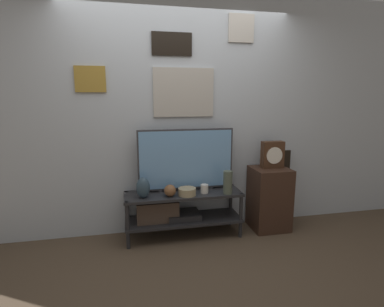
{
  "coord_description": "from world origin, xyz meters",
  "views": [
    {
      "loc": [
        -0.57,
        -2.89,
        1.57
      ],
      "look_at": [
        0.1,
        0.24,
        0.95
      ],
      "focal_mm": 28.0,
      "sensor_mm": 36.0,
      "label": 1
    }
  ],
  "objects_px": {
    "vase_wide_bowl": "(187,192)",
    "mantel_clock": "(272,155)",
    "television": "(186,159)",
    "vase_urn_stoneware": "(143,188)",
    "vase_tall_ceramic": "(228,182)",
    "vase_round_glass": "(170,191)",
    "candle_jar": "(204,189)"
  },
  "relations": [
    {
      "from": "vase_wide_bowl",
      "to": "mantel_clock",
      "type": "xyz_separation_m",
      "value": [
        1.04,
        0.11,
        0.34
      ]
    },
    {
      "from": "television",
      "to": "vase_urn_stoneware",
      "type": "relative_size",
      "value": 4.85
    },
    {
      "from": "vase_tall_ceramic",
      "to": "vase_round_glass",
      "type": "relative_size",
      "value": 1.99
    },
    {
      "from": "television",
      "to": "candle_jar",
      "type": "relative_size",
      "value": 11.22
    },
    {
      "from": "television",
      "to": "vase_round_glass",
      "type": "height_order",
      "value": "television"
    },
    {
      "from": "mantel_clock",
      "to": "vase_wide_bowl",
      "type": "bearing_deg",
      "value": -173.98
    },
    {
      "from": "vase_round_glass",
      "to": "vase_wide_bowl",
      "type": "relative_size",
      "value": 0.67
    },
    {
      "from": "television",
      "to": "candle_jar",
      "type": "bearing_deg",
      "value": -38.72
    },
    {
      "from": "vase_tall_ceramic",
      "to": "vase_round_glass",
      "type": "xyz_separation_m",
      "value": [
        -0.63,
        0.04,
        -0.06
      ]
    },
    {
      "from": "vase_tall_ceramic",
      "to": "candle_jar",
      "type": "distance_m",
      "value": 0.27
    },
    {
      "from": "vase_round_glass",
      "to": "candle_jar",
      "type": "distance_m",
      "value": 0.39
    },
    {
      "from": "television",
      "to": "candle_jar",
      "type": "height_order",
      "value": "television"
    },
    {
      "from": "vase_urn_stoneware",
      "to": "vase_round_glass",
      "type": "distance_m",
      "value": 0.29
    },
    {
      "from": "vase_wide_bowl",
      "to": "candle_jar",
      "type": "xyz_separation_m",
      "value": [
        0.2,
        0.04,
        0.01
      ]
    },
    {
      "from": "vase_urn_stoneware",
      "to": "candle_jar",
      "type": "height_order",
      "value": "vase_urn_stoneware"
    },
    {
      "from": "vase_wide_bowl",
      "to": "mantel_clock",
      "type": "height_order",
      "value": "mantel_clock"
    },
    {
      "from": "vase_urn_stoneware",
      "to": "vase_round_glass",
      "type": "xyz_separation_m",
      "value": [
        0.28,
        -0.02,
        -0.05
      ]
    },
    {
      "from": "television",
      "to": "vase_wide_bowl",
      "type": "height_order",
      "value": "television"
    },
    {
      "from": "television",
      "to": "vase_urn_stoneware",
      "type": "xyz_separation_m",
      "value": [
        -0.49,
        -0.16,
        -0.25
      ]
    },
    {
      "from": "television",
      "to": "mantel_clock",
      "type": "xyz_separation_m",
      "value": [
        1.01,
        -0.07,
        0.02
      ]
    },
    {
      "from": "mantel_clock",
      "to": "vase_round_glass",
      "type": "bearing_deg",
      "value": -174.94
    },
    {
      "from": "candle_jar",
      "to": "vase_round_glass",
      "type": "bearing_deg",
      "value": -174.7
    },
    {
      "from": "vase_round_glass",
      "to": "television",
      "type": "bearing_deg",
      "value": 40.27
    },
    {
      "from": "mantel_clock",
      "to": "television",
      "type": "bearing_deg",
      "value": 176.02
    },
    {
      "from": "vase_round_glass",
      "to": "mantel_clock",
      "type": "bearing_deg",
      "value": 5.06
    },
    {
      "from": "vase_wide_bowl",
      "to": "candle_jar",
      "type": "bearing_deg",
      "value": 10.38
    },
    {
      "from": "vase_urn_stoneware",
      "to": "mantel_clock",
      "type": "relative_size",
      "value": 0.71
    },
    {
      "from": "vase_round_glass",
      "to": "vase_wide_bowl",
      "type": "xyz_separation_m",
      "value": [
        0.19,
        -0.0,
        -0.02
      ]
    },
    {
      "from": "vase_round_glass",
      "to": "vase_wide_bowl",
      "type": "distance_m",
      "value": 0.19
    },
    {
      "from": "vase_wide_bowl",
      "to": "vase_urn_stoneware",
      "type": "bearing_deg",
      "value": 178.04
    },
    {
      "from": "vase_round_glass",
      "to": "vase_wide_bowl",
      "type": "bearing_deg",
      "value": -0.3
    },
    {
      "from": "vase_round_glass",
      "to": "mantel_clock",
      "type": "xyz_separation_m",
      "value": [
        1.22,
        0.11,
        0.32
      ]
    }
  ]
}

